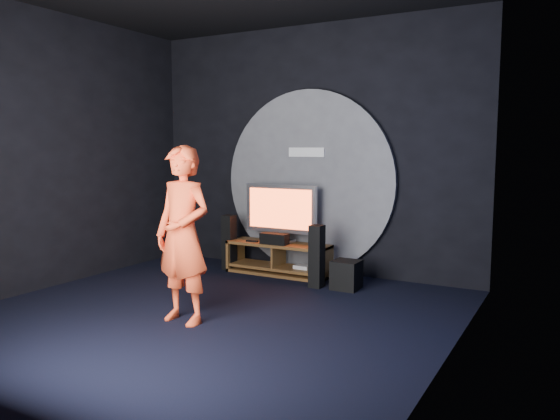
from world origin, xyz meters
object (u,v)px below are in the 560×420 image
(tower_speaker_left, at_px, (229,242))
(player, at_px, (183,235))
(media_console, at_px, (279,261))
(tv, at_px, (281,211))
(tower_speaker_right, at_px, (317,256))
(subwoofer, at_px, (346,275))

(tower_speaker_left, relative_size, player, 0.44)
(media_console, bearing_deg, tower_speaker_left, -173.85)
(tv, height_order, tower_speaker_right, tv)
(tv, height_order, player, player)
(media_console, distance_m, player, 2.43)
(media_console, distance_m, subwoofer, 1.18)
(media_console, distance_m, tower_speaker_right, 0.89)
(tv, distance_m, player, 2.39)
(player, bearing_deg, tv, 98.63)
(tower_speaker_left, bearing_deg, media_console, 6.15)
(player, bearing_deg, subwoofer, 68.73)
(subwoofer, bearing_deg, tv, 162.53)
(tower_speaker_left, xyz_separation_m, player, (0.96, -2.23, 0.50))
(tower_speaker_left, height_order, player, player)
(tv, distance_m, tower_speaker_left, 0.94)
(player, bearing_deg, media_console, 98.59)
(tower_speaker_left, height_order, tower_speaker_right, same)
(tv, xyz_separation_m, tower_speaker_right, (0.78, -0.46, -0.50))
(tower_speaker_left, bearing_deg, tv, 11.02)
(tv, bearing_deg, subwoofer, -17.47)
(media_console, relative_size, tv, 1.36)
(subwoofer, relative_size, player, 0.20)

